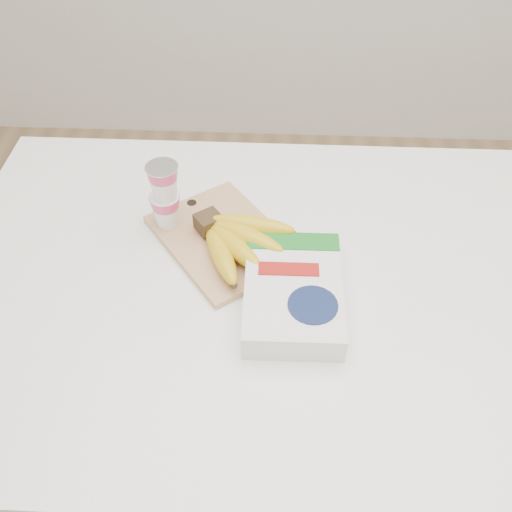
# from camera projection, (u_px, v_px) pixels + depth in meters

# --- Properties ---
(room) EXTENTS (4.00, 4.00, 4.00)m
(room) POSITION_uv_depth(u_px,v_px,m) (299.00, 116.00, 0.82)
(room) COLOR tan
(room) RESTS_ON ground
(table) EXTENTS (1.33, 0.89, 1.00)m
(table) POSITION_uv_depth(u_px,v_px,m) (281.00, 412.00, 1.43)
(table) COLOR white
(table) RESTS_ON ground
(cutting_board) EXTENTS (0.34, 0.36, 0.01)m
(cutting_board) POSITION_uv_depth(u_px,v_px,m) (223.00, 239.00, 1.14)
(cutting_board) COLOR tan
(cutting_board) RESTS_ON table
(bananas) EXTENTS (0.21, 0.20, 0.07)m
(bananas) POSITION_uv_depth(u_px,v_px,m) (237.00, 240.00, 1.09)
(bananas) COLOR #382816
(bananas) RESTS_ON cutting_board
(yogurt_stack) EXTENTS (0.07, 0.06, 0.15)m
(yogurt_stack) POSITION_uv_depth(u_px,v_px,m) (165.00, 195.00, 1.10)
(yogurt_stack) COLOR white
(yogurt_stack) RESTS_ON cutting_board
(cereal_box) EXTENTS (0.17, 0.25, 0.06)m
(cereal_box) POSITION_uv_depth(u_px,v_px,m) (293.00, 292.00, 1.01)
(cereal_box) COLOR white
(cereal_box) RESTS_ON table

